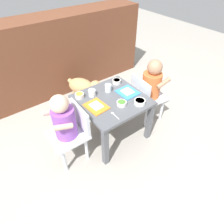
% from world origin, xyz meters
% --- Properties ---
extents(ground_plane, '(7.00, 7.00, 0.00)m').
position_xyz_m(ground_plane, '(0.00, 0.00, 0.00)').
color(ground_plane, '#9E998E').
extents(kitchen_cabinet_back, '(2.10, 0.37, 0.86)m').
position_xyz_m(kitchen_cabinet_back, '(0.00, 1.05, 0.43)').
color(kitchen_cabinet_back, brown).
rests_on(kitchen_cabinet_back, ground).
extents(dining_table, '(0.55, 0.53, 0.42)m').
position_xyz_m(dining_table, '(0.00, 0.00, 0.35)').
color(dining_table, '#515459').
rests_on(dining_table, ground).
extents(seated_child_left, '(0.28, 0.28, 0.66)m').
position_xyz_m(seated_child_left, '(-0.43, -0.01, 0.40)').
color(seated_child_left, silver).
rests_on(seated_child_left, ground).
extents(seated_child_right, '(0.31, 0.31, 0.65)m').
position_xyz_m(seated_child_right, '(0.43, -0.03, 0.40)').
color(seated_child_right, silver).
rests_on(seated_child_right, ground).
extents(dog, '(0.30, 0.40, 0.32)m').
position_xyz_m(dog, '(0.05, 0.58, 0.21)').
color(dog, tan).
rests_on(dog, ground).
extents(food_tray_left, '(0.16, 0.19, 0.02)m').
position_xyz_m(food_tray_left, '(-0.16, -0.01, 0.43)').
color(food_tray_left, orange).
rests_on(food_tray_left, dining_table).
extents(food_tray_right, '(0.16, 0.18, 0.02)m').
position_xyz_m(food_tray_right, '(0.16, -0.01, 0.43)').
color(food_tray_right, '#388CD8').
rests_on(food_tray_right, dining_table).
extents(water_cup_left, '(0.06, 0.06, 0.07)m').
position_xyz_m(water_cup_left, '(0.04, 0.11, 0.45)').
color(water_cup_left, white).
rests_on(water_cup_left, dining_table).
extents(water_cup_right, '(0.06, 0.06, 0.06)m').
position_xyz_m(water_cup_right, '(-0.11, 0.14, 0.45)').
color(water_cup_right, white).
rests_on(water_cup_right, dining_table).
extents(veggie_bowl_near, '(0.09, 0.09, 0.04)m').
position_xyz_m(veggie_bowl_near, '(0.14, -0.19, 0.44)').
color(veggie_bowl_near, white).
rests_on(veggie_bowl_near, dining_table).
extents(veggie_bowl_far, '(0.08, 0.08, 0.04)m').
position_xyz_m(veggie_bowl_far, '(0.18, 0.17, 0.44)').
color(veggie_bowl_far, silver).
rests_on(veggie_bowl_far, dining_table).
extents(cereal_bowl_right_side, '(0.08, 0.08, 0.03)m').
position_xyz_m(cereal_bowl_right_side, '(0.01, -0.11, 0.44)').
color(cereal_bowl_right_side, white).
rests_on(cereal_bowl_right_side, dining_table).
extents(cereal_bowl_left_side, '(0.08, 0.08, 0.04)m').
position_xyz_m(cereal_bowl_left_side, '(-0.21, 0.18, 0.44)').
color(cereal_bowl_left_side, silver).
rests_on(cereal_bowl_left_side, dining_table).
extents(spoon_by_left_tray, '(0.02, 0.10, 0.01)m').
position_xyz_m(spoon_by_left_tray, '(-0.11, -0.18, 0.43)').
color(spoon_by_left_tray, silver).
rests_on(spoon_by_left_tray, dining_table).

